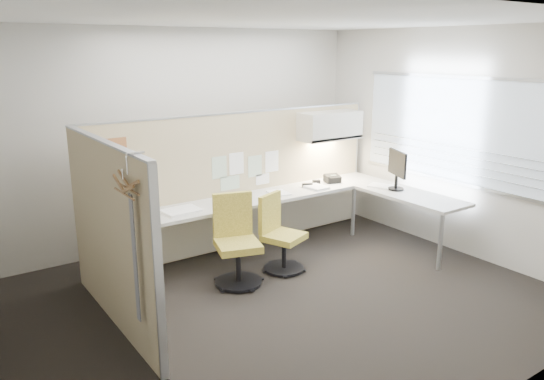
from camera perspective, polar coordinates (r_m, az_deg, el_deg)
floor at (r=5.63m, az=0.37°, el=-11.86°), size 5.50×4.50×0.01m
ceiling at (r=5.03m, az=0.43°, el=18.04°), size 5.50×4.50×0.01m
wall_back at (r=7.07m, az=-10.26°, el=5.51°), size 5.50×0.02×2.80m
wall_front at (r=3.63m, az=21.51°, el=-4.41°), size 5.50×0.02×2.80m
wall_right at (r=7.07m, az=18.96°, el=4.94°), size 0.02×4.50×2.80m
window_pane at (r=7.03m, az=18.94°, el=6.13°), size 0.01×2.80×1.30m
partition_back at (r=6.86m, az=-3.60°, el=0.96°), size 4.10×0.06×1.75m
partition_left at (r=5.08m, az=-16.99°, el=-4.78°), size 0.06×2.20×1.75m
desk at (r=6.76m, az=1.30°, el=-1.63°), size 4.00×2.07×0.73m
overhead_bin at (r=7.36m, az=6.25°, el=6.90°), size 0.90×0.36×0.38m
task_light_strip at (r=7.40m, az=6.21°, el=5.29°), size 0.60×0.06×0.02m
pinned_papers at (r=6.84m, az=-2.90°, el=2.28°), size 1.01×0.00×0.47m
poster at (r=6.06m, az=-16.55°, el=3.75°), size 0.28×0.00×0.35m
chair_left at (r=5.88m, az=-3.87°, el=-5.72°), size 0.57×0.59×0.99m
chair_right at (r=6.21m, az=0.79°, el=-4.95°), size 0.54×0.56×0.89m
monitor at (r=7.11m, az=13.30°, el=2.36°), size 0.23×0.47×0.52m
phone at (r=7.41m, az=6.47°, el=1.21°), size 0.25×0.24×0.12m
stapler at (r=7.14m, az=3.81°, el=0.53°), size 0.15×0.09×0.05m
tape_dispenser at (r=7.28m, az=4.79°, el=0.83°), size 0.12×0.09×0.06m
coat_hook at (r=4.19m, az=-15.22°, el=-1.09°), size 0.18×0.45×1.36m
paper_stack_0 at (r=5.95m, az=-13.73°, el=-2.98°), size 0.27×0.33×0.03m
paper_stack_1 at (r=6.22m, az=-8.98°, el=-2.02°), size 0.25×0.31×0.02m
paper_stack_2 at (r=6.34m, az=-4.48°, el=-1.44°), size 0.25×0.32×0.03m
paper_stack_3 at (r=6.82m, az=0.71°, el=-0.31°), size 0.28×0.33×0.01m
paper_stack_4 at (r=7.09m, az=4.78°, el=0.31°), size 0.25×0.31×0.03m
paper_stack_5 at (r=7.28m, az=11.61°, el=0.42°), size 0.33×0.36×0.02m
paper_stack_6 at (r=6.08m, az=-10.49°, el=-2.39°), size 0.26×0.32×0.03m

